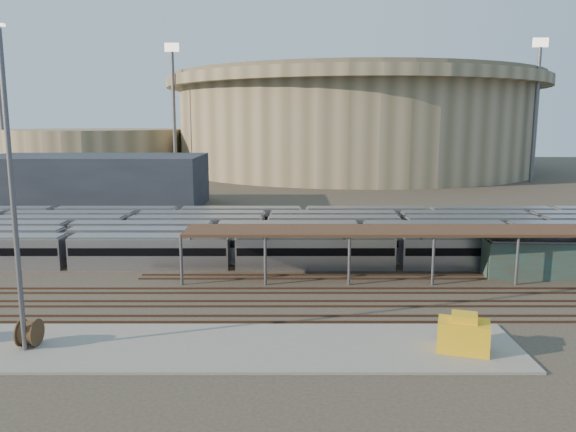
% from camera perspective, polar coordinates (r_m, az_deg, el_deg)
% --- Properties ---
extents(ground, '(420.00, 420.00, 0.00)m').
position_cam_1_polar(ground, '(56.86, -2.94, -7.36)').
color(ground, '#383026').
rests_on(ground, ground).
extents(apron, '(50.00, 9.00, 0.20)m').
position_cam_1_polar(apron, '(43.35, -10.76, -12.92)').
color(apron, gray).
rests_on(apron, ground).
extents(subway_trains, '(123.77, 23.90, 3.60)m').
position_cam_1_polar(subway_trains, '(74.43, -3.55, -1.87)').
color(subway_trains, '#B2B2B7').
rests_on(subway_trains, ground).
extents(inspection_shed, '(60.30, 6.00, 5.30)m').
position_cam_1_polar(inspection_shed, '(62.45, 17.82, -1.56)').
color(inspection_shed, '#59595E').
rests_on(inspection_shed, ground).
extents(empty_tracks, '(170.00, 9.62, 0.18)m').
position_cam_1_polar(empty_tracks, '(52.07, -3.22, -8.87)').
color(empty_tracks, '#4C3323').
rests_on(empty_tracks, ground).
extents(stadium, '(124.00, 124.00, 32.50)m').
position_cam_1_polar(stadium, '(195.56, 6.57, 9.52)').
color(stadium, gray).
rests_on(stadium, ground).
extents(secondary_arena, '(56.00, 56.00, 14.00)m').
position_cam_1_polar(secondary_arena, '(194.97, -18.94, 6.28)').
color(secondary_arena, gray).
rests_on(secondary_arena, ground).
extents(service_building, '(42.00, 20.00, 10.00)m').
position_cam_1_polar(service_building, '(116.26, -19.06, 3.37)').
color(service_building, '#1E232D').
rests_on(service_building, ground).
extents(floodlight_0, '(4.00, 1.00, 38.40)m').
position_cam_1_polar(floodlight_0, '(167.61, -11.53, 10.81)').
color(floodlight_0, '#59595E').
rests_on(floodlight_0, ground).
extents(floodlight_1, '(4.00, 1.00, 38.40)m').
position_cam_1_polar(floodlight_1, '(195.25, -27.19, 9.76)').
color(floodlight_1, '#59595E').
rests_on(floodlight_1, ground).
extents(floodlight_2, '(4.00, 1.00, 38.40)m').
position_cam_1_polar(floodlight_2, '(168.32, 23.89, 10.19)').
color(floodlight_2, '#59595E').
rests_on(floodlight_2, ground).
extents(floodlight_3, '(4.00, 1.00, 38.40)m').
position_cam_1_polar(floodlight_3, '(214.73, -3.51, 10.68)').
color(floodlight_3, '#59595E').
rests_on(floodlight_3, ground).
extents(teal_boxcar, '(17.17, 4.35, 3.97)m').
position_cam_1_polar(teal_boxcar, '(67.08, 26.41, -3.99)').
color(teal_boxcar, '#215451').
rests_on(teal_boxcar, ground).
extents(cable_reel_east, '(1.29, 2.13, 2.05)m').
position_cam_1_polar(cable_reel_east, '(46.28, -24.78, -10.70)').
color(cable_reel_east, brown).
rests_on(cable_reel_east, apron).
extents(yard_light_pole, '(0.82, 0.36, 22.74)m').
position_cam_1_polar(yard_light_pole, '(43.29, -26.21, 2.08)').
color(yard_light_pole, '#59595E').
rests_on(yard_light_pole, apron).
extents(yellow_equipment, '(4.08, 3.19, 2.24)m').
position_cam_1_polar(yellow_equipment, '(43.16, 17.39, -11.56)').
color(yellow_equipment, gold).
rests_on(yellow_equipment, apron).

